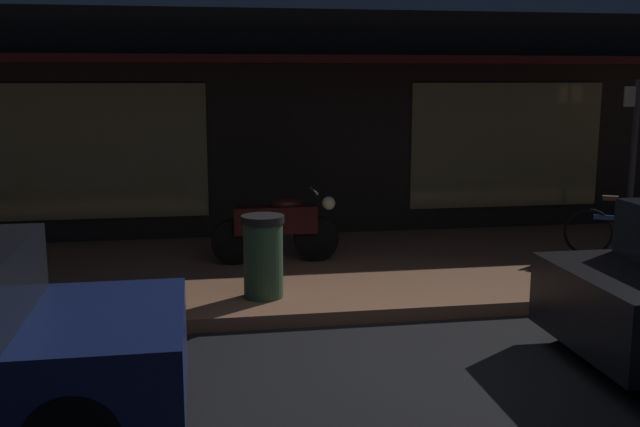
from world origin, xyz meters
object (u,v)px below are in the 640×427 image
at_px(sign_post, 634,149).
at_px(motorcycle, 278,226).
at_px(bicycle_parked, 627,233).
at_px(trash_bin, 263,256).

bearing_deg(sign_post, motorcycle, -172.87).
bearing_deg(motorcycle, bicycle_parked, -7.14).
bearing_deg(motorcycle, sign_post, 7.13).
xyz_separation_m(bicycle_parked, trash_bin, (-5.04, -0.98, 0.11)).
xyz_separation_m(motorcycle, sign_post, (5.52, 0.69, 0.86)).
bearing_deg(motorcycle, trash_bin, -102.27).
relative_size(motorcycle, sign_post, 0.71).
xyz_separation_m(motorcycle, bicycle_parked, (4.70, -0.59, -0.14)).
bearing_deg(trash_bin, sign_post, 21.05).
relative_size(bicycle_parked, sign_post, 0.61).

